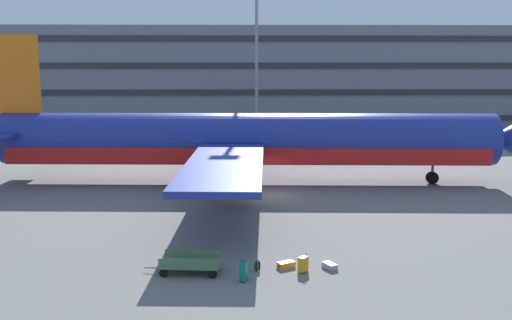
{
  "coord_description": "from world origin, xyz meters",
  "views": [
    {
      "loc": [
        -1.58,
        -37.88,
        8.95
      ],
      "look_at": [
        -0.82,
        -3.39,
        3.0
      ],
      "focal_mm": 40.28,
      "sensor_mm": 36.0,
      "label": 1
    }
  ],
  "objects_px": {
    "suitcase_silver": "(303,264)",
    "baggage_cart": "(190,263)",
    "backpack_purple": "(257,266)",
    "airliner": "(242,141)",
    "suitcase_small": "(330,266)",
    "suitcase_scuffed": "(244,271)",
    "suitcase_teal": "(286,265)"
  },
  "relations": [
    {
      "from": "suitcase_teal",
      "to": "suitcase_silver",
      "type": "xyz_separation_m",
      "value": [
        0.69,
        -0.55,
        0.23
      ]
    },
    {
      "from": "airliner",
      "to": "suitcase_scuffed",
      "type": "height_order",
      "value": "airliner"
    },
    {
      "from": "suitcase_silver",
      "to": "baggage_cart",
      "type": "height_order",
      "value": "suitcase_silver"
    },
    {
      "from": "suitcase_teal",
      "to": "baggage_cart",
      "type": "distance_m",
      "value": 4.19
    },
    {
      "from": "suitcase_silver",
      "to": "baggage_cart",
      "type": "bearing_deg",
      "value": 179.84
    },
    {
      "from": "suitcase_silver",
      "to": "backpack_purple",
      "type": "bearing_deg",
      "value": 174.41
    },
    {
      "from": "suitcase_scuffed",
      "to": "suitcase_small",
      "type": "distance_m",
      "value": 4.0
    },
    {
      "from": "suitcase_scuffed",
      "to": "baggage_cart",
      "type": "bearing_deg",
      "value": 157.18
    },
    {
      "from": "baggage_cart",
      "to": "suitcase_teal",
      "type": "bearing_deg",
      "value": 7.4
    },
    {
      "from": "airliner",
      "to": "suitcase_teal",
      "type": "xyz_separation_m",
      "value": [
        1.98,
        -17.84,
        -3.01
      ]
    },
    {
      "from": "suitcase_teal",
      "to": "suitcase_silver",
      "type": "height_order",
      "value": "suitcase_silver"
    },
    {
      "from": "suitcase_silver",
      "to": "suitcase_small",
      "type": "relative_size",
      "value": 1.09
    },
    {
      "from": "airliner",
      "to": "backpack_purple",
      "type": "distance_m",
      "value": 18.44
    },
    {
      "from": "airliner",
      "to": "suitcase_teal",
      "type": "relative_size",
      "value": 50.11
    },
    {
      "from": "airliner",
      "to": "baggage_cart",
      "type": "height_order",
      "value": "airliner"
    },
    {
      "from": "backpack_purple",
      "to": "baggage_cart",
      "type": "xyz_separation_m",
      "value": [
        -2.87,
        -0.18,
        0.19
      ]
    },
    {
      "from": "backpack_purple",
      "to": "suitcase_teal",
      "type": "bearing_deg",
      "value": 15.67
    },
    {
      "from": "suitcase_small",
      "to": "backpack_purple",
      "type": "bearing_deg",
      "value": -176.6
    },
    {
      "from": "airliner",
      "to": "baggage_cart",
      "type": "relative_size",
      "value": 12.6
    },
    {
      "from": "airliner",
      "to": "suitcase_scuffed",
      "type": "xyz_separation_m",
      "value": [
        0.12,
        -19.34,
        -2.72
      ]
    },
    {
      "from": "suitcase_scuffed",
      "to": "backpack_purple",
      "type": "height_order",
      "value": "suitcase_scuffed"
    },
    {
      "from": "suitcase_scuffed",
      "to": "baggage_cart",
      "type": "relative_size",
      "value": 0.27
    },
    {
      "from": "suitcase_small",
      "to": "backpack_purple",
      "type": "xyz_separation_m",
      "value": [
        -3.18,
        -0.19,
        0.11
      ]
    },
    {
      "from": "suitcase_small",
      "to": "airliner",
      "type": "bearing_deg",
      "value": 102.16
    },
    {
      "from": "suitcase_small",
      "to": "backpack_purple",
      "type": "distance_m",
      "value": 3.19
    },
    {
      "from": "airliner",
      "to": "backpack_purple",
      "type": "bearing_deg",
      "value": -87.8
    },
    {
      "from": "airliner",
      "to": "baggage_cart",
      "type": "bearing_deg",
      "value": -96.73
    },
    {
      "from": "airliner",
      "to": "suitcase_small",
      "type": "xyz_separation_m",
      "value": [
        3.88,
        -18.01,
        -3.02
      ]
    },
    {
      "from": "airliner",
      "to": "suitcase_scuffed",
      "type": "bearing_deg",
      "value": -89.65
    },
    {
      "from": "suitcase_small",
      "to": "baggage_cart",
      "type": "relative_size",
      "value": 0.23
    },
    {
      "from": "airliner",
      "to": "backpack_purple",
      "type": "height_order",
      "value": "airliner"
    },
    {
      "from": "suitcase_scuffed",
      "to": "backpack_purple",
      "type": "relative_size",
      "value": 1.69
    }
  ]
}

